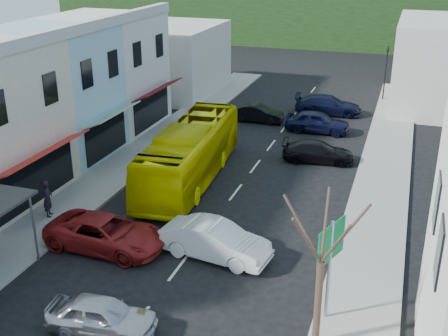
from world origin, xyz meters
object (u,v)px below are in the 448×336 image
at_px(traffic_signal, 385,74).
at_px(car_white, 215,243).
at_px(car_silver, 102,315).
at_px(direction_sign, 329,272).
at_px(street_tree, 321,262).
at_px(car_red, 106,234).
at_px(bus, 190,155).
at_px(pedestrian_left, 48,200).

bearing_deg(traffic_signal, car_white, 59.07).
distance_m(car_silver, car_white, 6.33).
distance_m(car_white, direction_sign, 6.07).
relative_size(car_silver, street_tree, 0.67).
bearing_deg(car_white, car_red, 107.56).
relative_size(car_white, car_red, 0.96).
relative_size(bus, direction_sign, 2.90).
bearing_deg(car_silver, pedestrian_left, 39.27).
bearing_deg(traffic_signal, pedestrian_left, 42.39).
height_order(car_white, direction_sign, direction_sign).
bearing_deg(direction_sign, bus, 152.07).
height_order(car_white, street_tree, street_tree).
bearing_deg(direction_sign, car_white, 171.53).
bearing_deg(bus, traffic_signal, 62.31).
distance_m(car_white, car_red, 4.91).
height_order(car_red, traffic_signal, traffic_signal).
bearing_deg(direction_sign, traffic_signal, 110.28).
height_order(bus, traffic_signal, traffic_signal).
bearing_deg(car_red, bus, -2.28).
bearing_deg(street_tree, direction_sign, 86.33).
bearing_deg(bus, car_white, -65.44).
bearing_deg(pedestrian_left, traffic_signal, -50.20).
xyz_separation_m(pedestrian_left, direction_sign, (14.19, -3.71, 1.00)).
bearing_deg(traffic_signal, street_tree, 69.11).
height_order(bus, direction_sign, direction_sign).
relative_size(direction_sign, traffic_signal, 0.86).
bearing_deg(car_red, car_silver, -149.48).
bearing_deg(car_white, direction_sign, -110.75).
xyz_separation_m(car_white, pedestrian_left, (-8.98, 0.87, 0.30)).
height_order(car_red, street_tree, street_tree).
bearing_deg(car_red, street_tree, -107.33).
bearing_deg(direction_sign, pedestrian_left, -174.52).
relative_size(street_tree, traffic_signal, 1.41).
xyz_separation_m(bus, car_silver, (2.05, -13.54, -0.85)).
relative_size(car_silver, traffic_signal, 0.94).
relative_size(pedestrian_left, direction_sign, 0.42).
relative_size(car_silver, direction_sign, 1.10).
height_order(car_red, pedestrian_left, pedestrian_left).
bearing_deg(bus, car_red, -98.86).
xyz_separation_m(car_white, car_red, (-4.84, -0.83, 0.00)).
bearing_deg(bus, car_silver, -85.53).
bearing_deg(car_silver, traffic_signal, -17.64).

